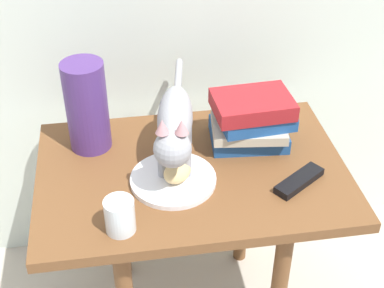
% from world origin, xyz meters
% --- Properties ---
extents(side_table, '(0.81, 0.54, 0.59)m').
position_xyz_m(side_table, '(0.00, 0.00, 0.50)').
color(side_table, brown).
rests_on(side_table, ground).
extents(plate, '(0.22, 0.22, 0.01)m').
position_xyz_m(plate, '(-0.06, -0.04, 0.60)').
color(plate, white).
rests_on(plate, side_table).
extents(bread_roll, '(0.10, 0.10, 0.05)m').
position_xyz_m(bread_roll, '(-0.05, -0.06, 0.63)').
color(bread_roll, '#E0BC7A').
rests_on(bread_roll, plate).
extents(cat, '(0.14, 0.48, 0.23)m').
position_xyz_m(cat, '(-0.04, 0.02, 0.72)').
color(cat, '#99999E').
rests_on(cat, side_table).
extents(book_stack, '(0.23, 0.19, 0.15)m').
position_xyz_m(book_stack, '(0.18, 0.09, 0.66)').
color(book_stack, '#1E4C8C').
rests_on(book_stack, side_table).
extents(green_vase, '(0.11, 0.11, 0.25)m').
position_xyz_m(green_vase, '(-0.26, 0.15, 0.71)').
color(green_vase, '#4C2D72').
rests_on(green_vase, side_table).
extents(candle_jar, '(0.07, 0.07, 0.08)m').
position_xyz_m(candle_jar, '(-0.20, -0.19, 0.63)').
color(candle_jar, silver).
rests_on(candle_jar, side_table).
extents(tv_remote, '(0.15, 0.12, 0.02)m').
position_xyz_m(tv_remote, '(0.26, -0.10, 0.60)').
color(tv_remote, black).
rests_on(tv_remote, side_table).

